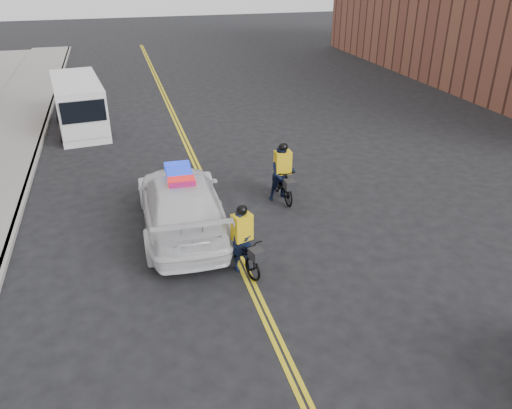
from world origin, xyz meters
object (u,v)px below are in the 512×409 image
Objects in this scene: cyclist_near at (243,247)px; cyclist_far at (282,177)px; police_cruiser at (181,203)px; cargo_van at (79,106)px.

cyclist_far is (2.26, 3.59, 0.14)m from cyclist_near.
police_cruiser reaches higher than cyclist_near.
police_cruiser is 2.97× the size of cyclist_far.
police_cruiser is 3.61m from cyclist_far.
cyclist_far is (6.56, -9.43, -0.33)m from cargo_van.
cyclist_near is 4.24m from cyclist_far.
cargo_van reaches higher than cyclist_far.
cargo_van reaches higher than cyclist_near.
cyclist_far is (3.44, 1.09, -0.07)m from police_cruiser.
cyclist_near is (4.30, -13.01, -0.47)m from cargo_van.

